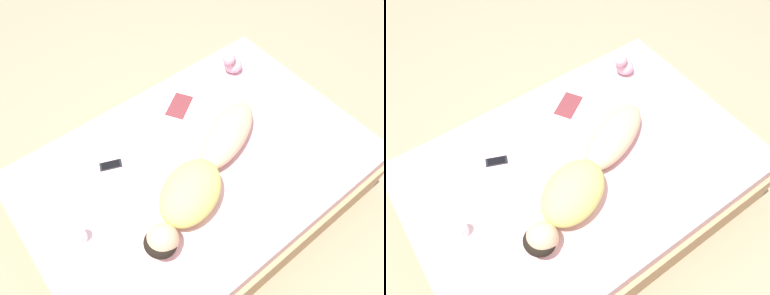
# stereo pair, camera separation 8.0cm
# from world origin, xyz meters

# --- Properties ---
(ground_plane) EXTENTS (12.00, 12.00, 0.00)m
(ground_plane) POSITION_xyz_m (0.00, 0.00, 0.00)
(ground_plane) COLOR #9E8466
(bed) EXTENTS (1.55, 2.29, 0.54)m
(bed) POSITION_xyz_m (0.00, 0.00, 0.27)
(bed) COLOR tan
(bed) RESTS_ON ground_plane
(person) EXTENTS (0.70, 1.24, 0.23)m
(person) POSITION_xyz_m (-0.14, 0.08, 0.64)
(person) COLOR tan
(person) RESTS_ON bed
(open_magazine) EXTENTS (0.54, 0.51, 0.01)m
(open_magazine) POSITION_xyz_m (0.38, -0.26, 0.55)
(open_magazine) COLOR silver
(open_magazine) RESTS_ON bed
(coffee_mug) EXTENTS (0.11, 0.08, 0.09)m
(coffee_mug) POSITION_xyz_m (0.01, 0.84, 0.59)
(coffee_mug) COLOR white
(coffee_mug) RESTS_ON bed
(cell_phone) EXTENTS (0.11, 0.15, 0.01)m
(cell_phone) POSITION_xyz_m (0.33, 0.45, 0.55)
(cell_phone) COLOR black
(cell_phone) RESTS_ON bed
(plush_toy) EXTENTS (0.15, 0.17, 0.20)m
(plush_toy) POSITION_xyz_m (0.50, -0.75, 0.63)
(plush_toy) COLOR #DB9EB2
(plush_toy) RESTS_ON bed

